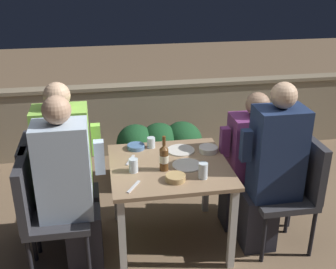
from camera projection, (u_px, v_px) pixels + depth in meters
ground_plane at (169, 240)px, 3.46m from camera, size 16.00×16.00×0.00m
parapet_wall at (144, 118)px, 4.86m from camera, size 9.00×0.18×0.83m
dining_table at (169, 175)px, 3.22m from camera, size 0.90×0.86×0.70m
planter_hedge at (160, 150)px, 4.22m from camera, size 0.86×0.47×0.63m
chair_left_near at (42, 206)px, 2.95m from camera, size 0.46×0.45×0.91m
person_blue_shirt at (69, 186)px, 2.93m from camera, size 0.47×0.26×1.34m
chair_left_far at (43, 184)px, 3.22m from camera, size 0.46×0.45×0.91m
person_green_blouse at (69, 167)px, 3.20m from camera, size 0.48×0.26×1.34m
chair_right_near at (295, 183)px, 3.24m from camera, size 0.46×0.45×0.91m
person_navy_jumper at (272, 169)px, 3.15m from camera, size 0.47×0.26×1.36m
chair_right_far at (272, 165)px, 3.51m from camera, size 0.46×0.45×0.91m
person_purple_stripe at (249, 162)px, 3.46m from camera, size 0.48×0.26×1.19m
beer_bottle at (164, 157)px, 3.06m from camera, size 0.07×0.07×0.27m
plate_0 at (181, 150)px, 3.40m from camera, size 0.22×0.22×0.01m
plate_1 at (187, 165)px, 3.16m from camera, size 0.22×0.22×0.01m
bowl_0 at (176, 177)px, 2.95m from camera, size 0.14×0.14×0.04m
bowl_1 at (208, 149)px, 3.37m from camera, size 0.15×0.15×0.05m
bowl_2 at (136, 146)px, 3.43m from camera, size 0.14×0.14×0.04m
glass_cup_0 at (151, 143)px, 3.44m from camera, size 0.07×0.07×0.09m
glass_cup_1 at (203, 171)px, 2.97m from camera, size 0.07×0.07×0.12m
glass_cup_2 at (133, 165)px, 3.06m from camera, size 0.07×0.07×0.10m
fork_0 at (130, 160)px, 3.24m from camera, size 0.08×0.16×0.01m
fork_1 at (134, 187)px, 2.87m from camera, size 0.11×0.15×0.01m
potted_plant at (283, 137)px, 4.25m from camera, size 0.38×0.38×0.76m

